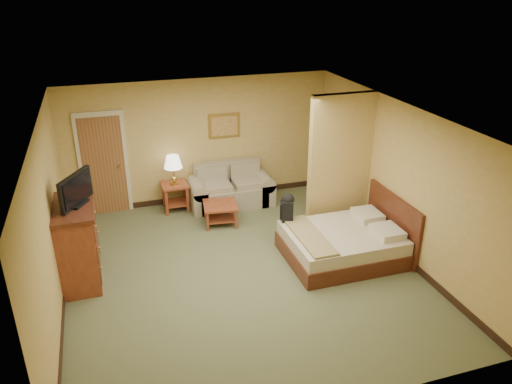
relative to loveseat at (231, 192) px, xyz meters
name	(u,v)px	position (x,y,z in m)	size (l,w,h in m)	color
floor	(241,271)	(-0.52, -2.57, -0.28)	(6.00, 6.00, 0.00)	#565D3C
ceiling	(239,117)	(-0.52, -2.57, 2.32)	(6.00, 6.00, 0.00)	white
back_wall	(200,142)	(-0.52, 0.43, 1.02)	(5.50, 0.02, 2.60)	tan
left_wall	(49,225)	(-3.27, -2.57, 1.02)	(0.02, 6.00, 2.60)	tan
right_wall	(397,179)	(2.23, -2.57, 1.02)	(0.02, 6.00, 2.60)	tan
partition	(340,164)	(1.63, -1.65, 1.02)	(1.20, 0.15, 2.60)	tan
door	(104,165)	(-2.47, 0.39, 0.75)	(0.94, 0.16, 2.10)	beige
baseboard	(203,197)	(-0.52, 0.42, -0.22)	(5.50, 0.02, 0.12)	black
loveseat	(231,192)	(0.00, 0.00, 0.00)	(1.73, 0.80, 0.87)	gray
side_table	(175,193)	(-1.15, 0.08, 0.10)	(0.53, 0.53, 0.58)	maroon
table_lamp	(173,163)	(-1.15, 0.08, 0.75)	(0.36, 0.36, 0.60)	#B99A44
coffee_table	(220,210)	(-0.42, -0.80, 0.01)	(0.71, 0.71, 0.41)	maroon
wall_picture	(224,126)	(0.00, 0.40, 1.32)	(0.66, 0.04, 0.51)	#B78E3F
dresser	(77,243)	(-2.99, -2.02, 0.38)	(0.64, 1.22, 1.31)	maroon
tv	(76,190)	(-2.89, -2.02, 1.25)	(0.46, 0.73, 0.49)	black
bed	(346,243)	(1.31, -2.67, 0.00)	(1.93, 1.59, 1.03)	#471C10
backpack	(288,206)	(0.51, -1.98, 0.49)	(0.28, 0.34, 0.50)	black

